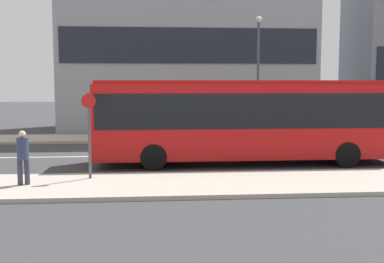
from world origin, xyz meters
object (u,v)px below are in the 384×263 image
(bus_stop_sign, at_px, (89,128))
(street_lamp, at_px, (258,64))
(pedestrian_near_stop, at_px, (23,154))
(city_bus, at_px, (246,116))
(parked_car_0, at_px, (358,131))

(bus_stop_sign, distance_m, street_lamp, 13.37)
(pedestrian_near_stop, bearing_deg, city_bus, 13.27)
(street_lamp, bearing_deg, city_bus, -105.76)
(parked_car_0, bearing_deg, pedestrian_near_stop, -146.86)
(city_bus, xyz_separation_m, bus_stop_sign, (-5.60, -3.05, -0.14))
(bus_stop_sign, bearing_deg, street_lamp, 53.93)
(city_bus, xyz_separation_m, pedestrian_near_stop, (-7.45, -3.84, -0.82))
(city_bus, xyz_separation_m, parked_car_0, (7.01, 5.59, -1.20))
(parked_car_0, bearing_deg, bus_stop_sign, -145.57)
(bus_stop_sign, bearing_deg, pedestrian_near_stop, -156.73)
(city_bus, height_order, pedestrian_near_stop, city_bus)
(parked_car_0, bearing_deg, street_lamp, 157.87)
(parked_car_0, height_order, pedestrian_near_stop, pedestrian_near_stop)
(parked_car_0, relative_size, pedestrian_near_stop, 2.76)
(city_bus, distance_m, pedestrian_near_stop, 8.42)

